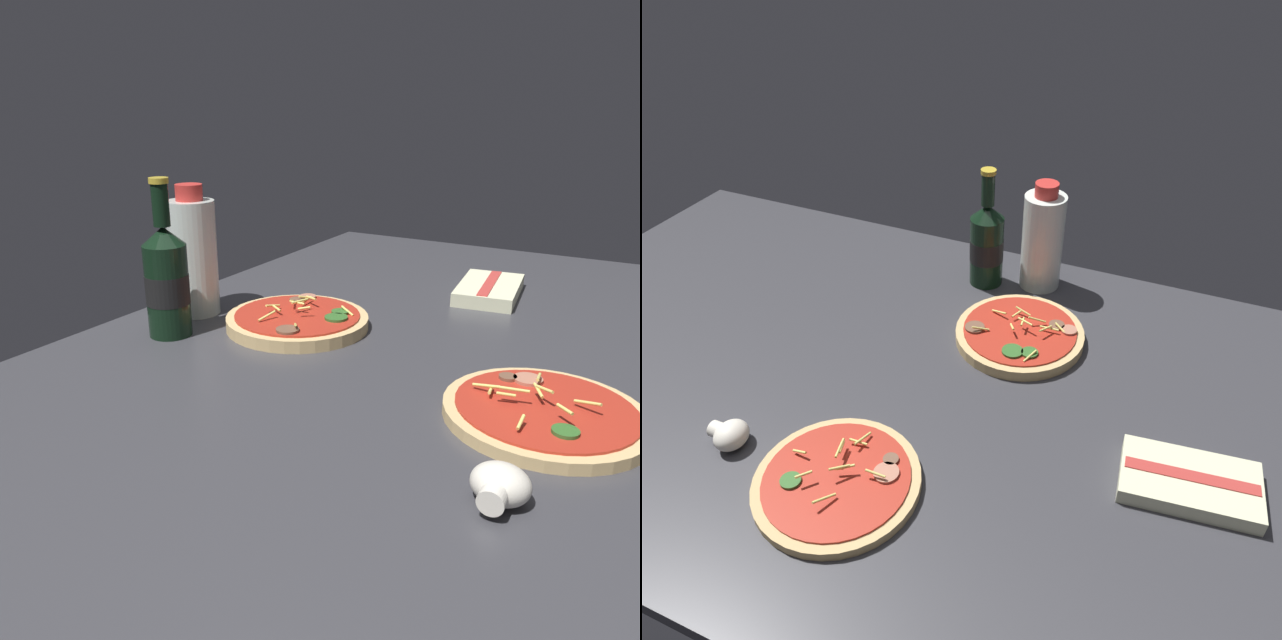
{
  "view_description": "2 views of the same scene",
  "coord_description": "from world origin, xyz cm",
  "views": [
    {
      "loc": [
        -67.54,
        -31.49,
        36.16
      ],
      "look_at": [
        2.5,
        9.1,
        7.43
      ],
      "focal_mm": 35.0,
      "sensor_mm": 36.0,
      "label": 1
    },
    {
      "loc": [
        34.92,
        -64.68,
        69.56
      ],
      "look_at": [
        2.99,
        8.34,
        10.77
      ],
      "focal_mm": 35.0,
      "sensor_mm": 36.0,
      "label": 2
    }
  ],
  "objects": [
    {
      "name": "mushroom_left",
      "position": [
        -19.61,
        -21.82,
        4.38
      ],
      "size": [
        5.64,
        5.37,
        3.76
      ],
      "color": "white",
      "rests_on": "counter_slab"
    },
    {
      "name": "oil_bottle",
      "position": [
        7.5,
        35.78,
        12.23
      ],
      "size": [
        7.79,
        7.79,
        21.16
      ],
      "color": "silver",
      "rests_on": "counter_slab"
    },
    {
      "name": "dish_towel",
      "position": [
        41.03,
        -3.87,
        3.71
      ],
      "size": [
        19.03,
        12.24,
        2.56
      ],
      "color": "beige",
      "rests_on": "counter_slab"
    },
    {
      "name": "pizza_near",
      "position": [
        -1.7,
        -22.11,
        3.34
      ],
      "size": [
        22.34,
        22.34,
        3.9
      ],
      "color": "tan",
      "rests_on": "counter_slab"
    },
    {
      "name": "counter_slab",
      "position": [
        0.0,
        0.0,
        1.25
      ],
      "size": [
        160.0,
        90.0,
        2.5
      ],
      "color": "#38383D",
      "rests_on": "ground"
    },
    {
      "name": "beer_bottle",
      "position": [
        -2.39,
        32.36,
        11.09
      ],
      "size": [
        6.48,
        6.48,
        23.37
      ],
      "color": "black",
      "rests_on": "counter_slab"
    },
    {
      "name": "pizza_far",
      "position": [
        9.9,
        17.43,
        3.6
      ],
      "size": [
        22.17,
        22.17,
        4.22
      ],
      "color": "tan",
      "rests_on": "counter_slab"
    }
  ]
}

